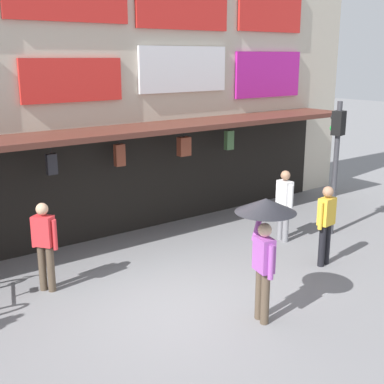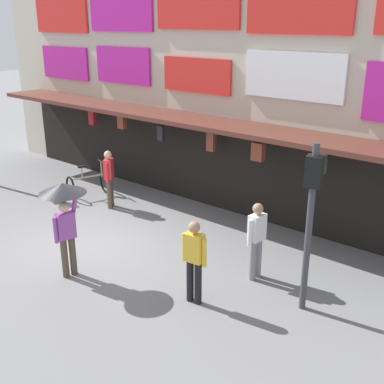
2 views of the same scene
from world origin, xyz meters
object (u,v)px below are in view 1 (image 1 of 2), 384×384
Objects in this scene: traffic_light_far at (336,147)px; pedestrian_in_yellow at (45,242)px; pedestrian_in_black at (284,202)px; pedestrian_with_umbrella at (265,225)px; pedestrian_in_red at (326,221)px.

traffic_light_far is 6.92m from pedestrian_in_yellow.
pedestrian_in_yellow is 5.48m from pedestrian_in_black.
pedestrian_in_yellow is 4.02m from pedestrian_with_umbrella.
pedestrian_in_black is (5.43, -0.77, 0.00)m from pedestrian_in_yellow.
pedestrian_in_yellow is (-6.72, 1.13, -1.19)m from traffic_light_far.
pedestrian_in_red is 2.91m from pedestrian_with_umbrella.
traffic_light_far is 2.38m from pedestrian_in_red.
pedestrian_with_umbrella reaches higher than pedestrian_in_red.
pedestrian_in_black is 0.81× the size of pedestrian_with_umbrella.
pedestrian_in_yellow and pedestrian_in_red have the same top height.
pedestrian_with_umbrella is (-3.08, -2.42, 0.69)m from pedestrian_in_black.
pedestrian_in_black is at bearing 38.24° from pedestrian_with_umbrella.
pedestrian_in_black is at bearing 164.28° from traffic_light_far.
pedestrian_in_red is at bearing 18.67° from pedestrian_with_umbrella.
traffic_light_far reaches higher than pedestrian_in_black.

